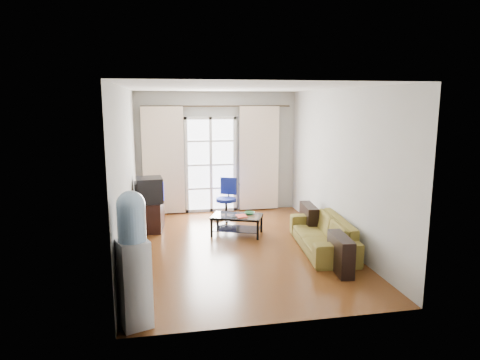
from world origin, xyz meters
name	(u,v)px	position (x,y,z in m)	size (l,w,h in m)	color
floor	(238,247)	(0.00, 0.00, 0.00)	(5.20, 5.20, 0.00)	brown
ceiling	(238,88)	(0.00, 0.00, 2.70)	(5.20, 5.20, 0.00)	white
wall_back	(217,152)	(0.00, 2.60, 1.35)	(3.60, 0.02, 2.70)	#B0AFA8
wall_front	(282,208)	(0.00, -2.60, 1.35)	(3.60, 0.02, 2.70)	#B0AFA8
wall_left	(127,174)	(-1.80, 0.00, 1.35)	(0.02, 5.20, 2.70)	#B0AFA8
wall_right	(339,167)	(1.80, 0.00, 1.35)	(0.02, 5.20, 2.70)	#B0AFA8
french_door	(211,165)	(-0.15, 2.54, 1.07)	(1.16, 0.06, 2.15)	white
curtain_rod	(217,106)	(0.00, 2.50, 2.38)	(0.04, 0.04, 3.30)	#4C3F2D
curtain_left	(163,161)	(-1.20, 2.48, 1.20)	(0.90, 0.07, 2.35)	#FFE8CD
curtain_right	(259,159)	(0.95, 2.48, 1.20)	(0.90, 0.07, 2.35)	#FFE8CD
radiator	(252,196)	(0.80, 2.50, 0.33)	(0.64, 0.12, 0.64)	gray
sofa	(323,234)	(1.39, -0.36, 0.28)	(0.92, 1.95, 0.55)	brown
coffee_table	(237,222)	(0.11, 0.72, 0.24)	(1.06, 0.84, 0.38)	silver
bowl	(250,213)	(0.36, 0.72, 0.40)	(0.26, 0.26, 0.05)	#3C9134
book	(237,217)	(0.09, 0.59, 0.39)	(0.20, 0.26, 0.02)	red
remote	(235,217)	(0.06, 0.60, 0.39)	(0.16, 0.04, 0.02)	black
tv_stand	(150,215)	(-1.51, 1.37, 0.28)	(0.51, 0.77, 0.57)	black
crt_tv	(148,190)	(-1.51, 1.31, 0.81)	(0.57, 0.56, 0.48)	black
task_chair	(227,208)	(0.09, 1.80, 0.26)	(0.80, 0.80, 0.88)	black
water_cooler	(133,257)	(-1.60, -2.35, 0.81)	(0.40, 0.40, 1.55)	silver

